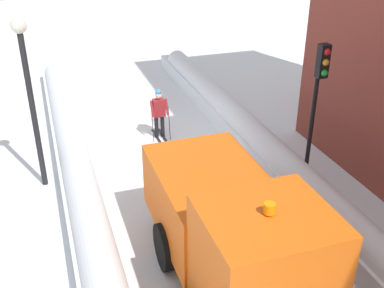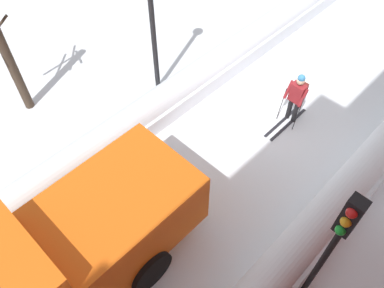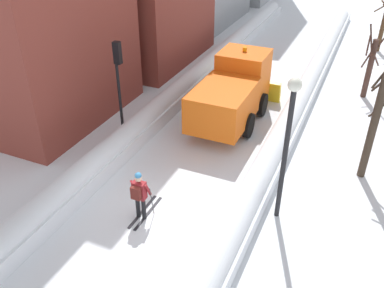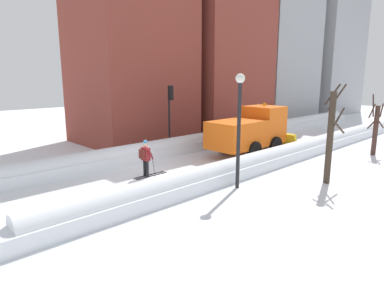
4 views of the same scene
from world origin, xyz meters
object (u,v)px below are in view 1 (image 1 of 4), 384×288
street_lamp (29,85)px  plow_truck (232,233)px  skier (159,111)px  traffic_light_pole (318,89)px

street_lamp → plow_truck: bearing=122.2°
skier → street_lamp: size_ratio=0.37×
plow_truck → street_lamp: bearing=-57.8°
plow_truck → street_lamp: (3.57, -5.67, 1.64)m
plow_truck → skier: bearing=-93.6°
plow_truck → street_lamp: size_ratio=1.22×
skier → street_lamp: street_lamp is taller
skier → traffic_light_pole: traffic_light_pole is taller
plow_truck → traffic_light_pole: (-3.83, -3.24, 1.49)m
skier → traffic_light_pole: bearing=127.5°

